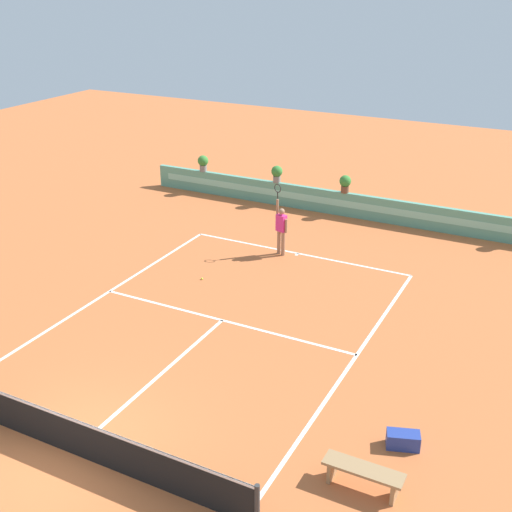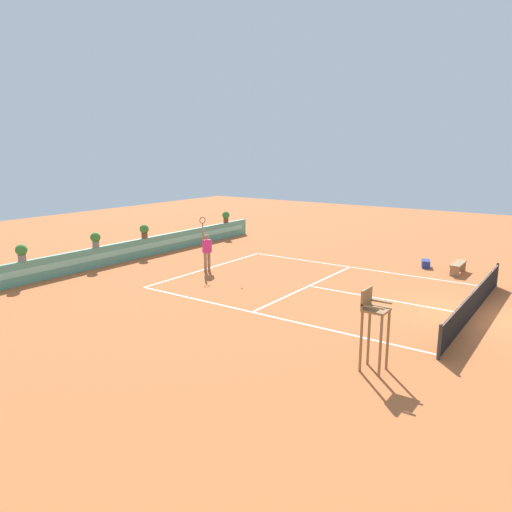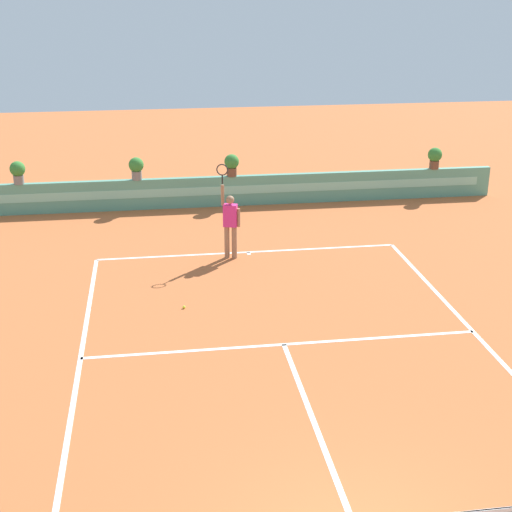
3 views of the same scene
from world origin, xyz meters
name	(u,v)px [view 1 (image 1 of 3)]	position (x,y,z in m)	size (l,w,h in m)	color
ground_plane	(215,326)	(0.00, 6.00, 0.00)	(60.00, 60.00, 0.00)	#BC6033
court_lines	(228,315)	(0.00, 6.72, 0.00)	(8.32, 11.94, 0.01)	white
net	(68,433)	(0.00, 0.00, 0.51)	(8.92, 0.10, 1.00)	#333333
back_wall_barrier	(342,204)	(0.00, 16.39, 0.50)	(18.00, 0.21, 1.00)	#599E84
bench_courtside	(363,473)	(5.80, 1.82, 0.38)	(1.60, 0.44, 0.51)	#99754C
gear_bag	(403,440)	(6.17, 3.38, 0.18)	(0.70, 0.36, 0.36)	navy
tennis_player	(281,227)	(-0.53, 11.54, 1.05)	(0.60, 0.32, 2.58)	#9E7051
tennis_ball_near_baseline	(202,279)	(-1.95, 8.47, 0.03)	(0.07, 0.07, 0.07)	#CCE033
potted_plant_far_left	(203,162)	(-6.69, 16.39, 1.41)	(0.48, 0.48, 0.72)	gray
potted_plant_left	(277,173)	(-3.01, 16.39, 1.41)	(0.48, 0.48, 0.72)	gray
potted_plant_centre	(345,183)	(0.07, 16.39, 1.41)	(0.48, 0.48, 0.72)	brown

